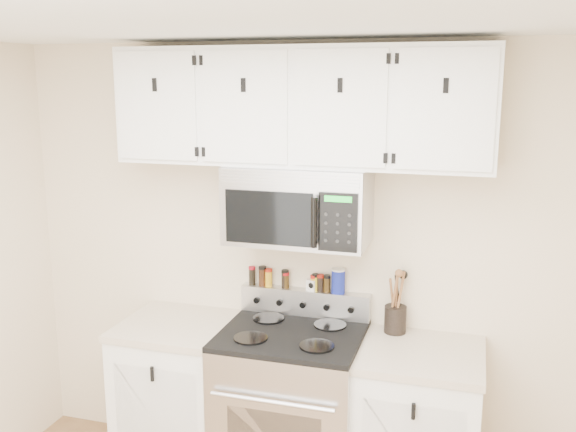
# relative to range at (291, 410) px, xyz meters

# --- Properties ---
(back_wall) EXTENTS (3.50, 0.01, 2.50)m
(back_wall) POSITION_rel_range_xyz_m (0.00, 0.32, 0.76)
(back_wall) COLOR beige
(back_wall) RESTS_ON floor
(ceiling) EXTENTS (3.50, 3.50, 0.01)m
(ceiling) POSITION_rel_range_xyz_m (0.00, -1.43, 2.01)
(ceiling) COLOR white
(ceiling) RESTS_ON back_wall
(range) EXTENTS (0.76, 0.65, 1.10)m
(range) POSITION_rel_range_xyz_m (0.00, 0.00, 0.00)
(range) COLOR #B7B7BA
(range) RESTS_ON floor
(base_cabinet_left) EXTENTS (0.64, 0.62, 0.92)m
(base_cabinet_left) POSITION_rel_range_xyz_m (-0.69, 0.02, -0.03)
(base_cabinet_left) COLOR white
(base_cabinet_left) RESTS_ON floor
(base_cabinet_right) EXTENTS (0.64, 0.62, 0.92)m
(base_cabinet_right) POSITION_rel_range_xyz_m (0.69, 0.02, -0.03)
(base_cabinet_right) COLOR white
(base_cabinet_right) RESTS_ON floor
(microwave) EXTENTS (0.76, 0.44, 0.42)m
(microwave) POSITION_rel_range_xyz_m (0.00, 0.13, 1.14)
(microwave) COLOR #9E9EA3
(microwave) RESTS_ON back_wall
(upper_cabinets) EXTENTS (2.00, 0.35, 0.62)m
(upper_cabinets) POSITION_rel_range_xyz_m (-0.00, 0.15, 1.66)
(upper_cabinets) COLOR white
(upper_cabinets) RESTS_ON back_wall
(utensil_crock) EXTENTS (0.12, 0.12, 0.35)m
(utensil_crock) POSITION_rel_range_xyz_m (0.53, 0.23, 0.52)
(utensil_crock) COLOR black
(utensil_crock) RESTS_ON base_cabinet_right
(kitchen_timer) EXTENTS (0.07, 0.06, 0.06)m
(kitchen_timer) POSITION_rel_range_xyz_m (0.04, 0.28, 0.65)
(kitchen_timer) COLOR white
(kitchen_timer) RESTS_ON range
(salt_canister) EXTENTS (0.08, 0.08, 0.14)m
(salt_canister) POSITION_rel_range_xyz_m (0.19, 0.28, 0.68)
(salt_canister) COLOR #162398
(salt_canister) RESTS_ON range
(spice_jar_0) EXTENTS (0.04, 0.04, 0.11)m
(spice_jar_0) POSITION_rel_range_xyz_m (-0.33, 0.28, 0.67)
(spice_jar_0) COLOR black
(spice_jar_0) RESTS_ON range
(spice_jar_1) EXTENTS (0.05, 0.05, 0.12)m
(spice_jar_1) POSITION_rel_range_xyz_m (-0.26, 0.28, 0.67)
(spice_jar_1) COLOR #3A1E0E
(spice_jar_1) RESTS_ON range
(spice_jar_2) EXTENTS (0.04, 0.04, 0.11)m
(spice_jar_2) POSITION_rel_range_xyz_m (-0.22, 0.28, 0.67)
(spice_jar_2) COLOR gold
(spice_jar_2) RESTS_ON range
(spice_jar_3) EXTENTS (0.04, 0.04, 0.11)m
(spice_jar_3) POSITION_rel_range_xyz_m (-0.12, 0.28, 0.67)
(spice_jar_3) COLOR black
(spice_jar_3) RESTS_ON range
(spice_jar_4) EXTENTS (0.04, 0.04, 0.09)m
(spice_jar_4) POSITION_rel_range_xyz_m (-0.12, 0.28, 0.66)
(spice_jar_4) COLOR #38260D
(spice_jar_4) RESTS_ON range
(spice_jar_5) EXTENTS (0.04, 0.04, 0.09)m
(spice_jar_5) POSITION_rel_range_xyz_m (0.05, 0.28, 0.66)
(spice_jar_5) COLOR #C68117
(spice_jar_5) RESTS_ON range
(spice_jar_6) EXTENTS (0.04, 0.04, 0.10)m
(spice_jar_6) POSITION_rel_range_xyz_m (0.06, 0.28, 0.66)
(spice_jar_6) COLOR gold
(spice_jar_6) RESTS_ON range
(spice_jar_7) EXTENTS (0.04, 0.04, 0.10)m
(spice_jar_7) POSITION_rel_range_xyz_m (0.09, 0.28, 0.66)
(spice_jar_7) COLOR black
(spice_jar_7) RESTS_ON range
(spice_jar_8) EXTENTS (0.04, 0.04, 0.10)m
(spice_jar_8) POSITION_rel_range_xyz_m (0.13, 0.28, 0.66)
(spice_jar_8) COLOR #3E2A0E
(spice_jar_8) RESTS_ON range
(spice_jar_9) EXTENTS (0.04, 0.04, 0.10)m
(spice_jar_9) POSITION_rel_range_xyz_m (0.18, 0.28, 0.66)
(spice_jar_9) COLOR #C29116
(spice_jar_9) RESTS_ON range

